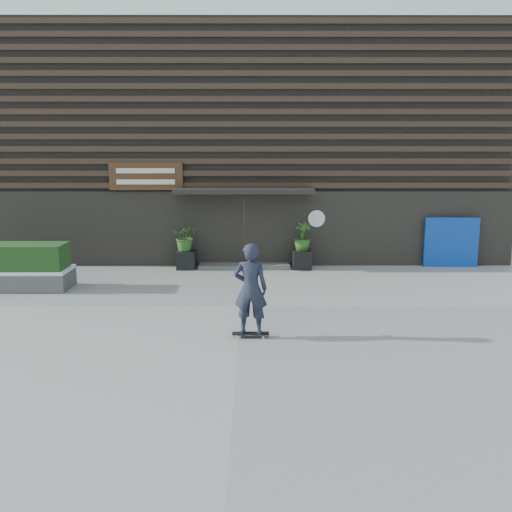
{
  "coord_description": "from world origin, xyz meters",
  "views": [
    {
      "loc": [
        0.33,
        -13.73,
        3.95
      ],
      "look_at": [
        0.38,
        0.93,
        1.1
      ],
      "focal_mm": 39.57,
      "sensor_mm": 36.0,
      "label": 1
    }
  ],
  "objects_px": {
    "planter_pot_right": "(302,260)",
    "raised_bed": "(8,280)",
    "planter_pot_left": "(186,260)",
    "blue_tarp": "(451,242)",
    "skateboarder": "(251,289)"
  },
  "relations": [
    {
      "from": "planter_pot_left",
      "to": "skateboarder",
      "type": "distance_m",
      "value": 7.17
    },
    {
      "from": "raised_bed",
      "to": "blue_tarp",
      "type": "xyz_separation_m",
      "value": [
        13.5,
        2.92,
        0.58
      ]
    },
    {
      "from": "planter_pot_right",
      "to": "raised_bed",
      "type": "distance_m",
      "value": 8.92
    },
    {
      "from": "raised_bed",
      "to": "planter_pot_left",
      "type": "bearing_deg",
      "value": 28.96
    },
    {
      "from": "blue_tarp",
      "to": "raised_bed",
      "type": "bearing_deg",
      "value": -164.42
    },
    {
      "from": "planter_pot_left",
      "to": "raised_bed",
      "type": "distance_m",
      "value": 5.4
    },
    {
      "from": "planter_pot_left",
      "to": "blue_tarp",
      "type": "bearing_deg",
      "value": 1.96
    },
    {
      "from": "raised_bed",
      "to": "skateboarder",
      "type": "height_order",
      "value": "skateboarder"
    },
    {
      "from": "raised_bed",
      "to": "blue_tarp",
      "type": "distance_m",
      "value": 13.82
    },
    {
      "from": "planter_pot_left",
      "to": "raised_bed",
      "type": "xyz_separation_m",
      "value": [
        -4.73,
        -2.62,
        -0.05
      ]
    },
    {
      "from": "planter_pot_right",
      "to": "blue_tarp",
      "type": "bearing_deg",
      "value": 3.45
    },
    {
      "from": "blue_tarp",
      "to": "planter_pot_left",
      "type": "bearing_deg",
      "value": -174.65
    },
    {
      "from": "planter_pot_right",
      "to": "raised_bed",
      "type": "height_order",
      "value": "planter_pot_right"
    },
    {
      "from": "blue_tarp",
      "to": "skateboarder",
      "type": "xyz_separation_m",
      "value": [
        -6.62,
        -7.1,
        0.22
      ]
    },
    {
      "from": "planter_pot_right",
      "to": "raised_bed",
      "type": "bearing_deg",
      "value": -162.94
    }
  ]
}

